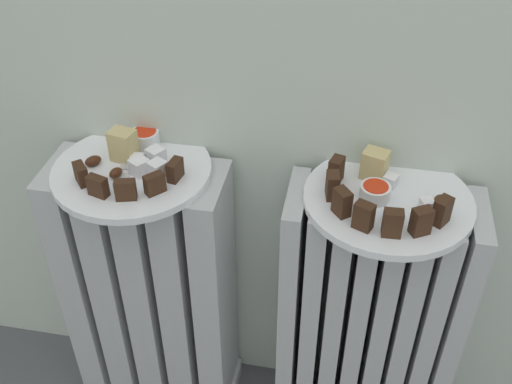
# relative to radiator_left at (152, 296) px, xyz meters

# --- Properties ---
(radiator_left) EXTENTS (0.31, 0.14, 0.56)m
(radiator_left) POSITION_rel_radiator_left_xyz_m (0.00, 0.00, 0.00)
(radiator_left) COLOR #B2B2B7
(radiator_left) RESTS_ON ground_plane
(radiator_right) EXTENTS (0.31, 0.14, 0.56)m
(radiator_right) POSITION_rel_radiator_left_xyz_m (0.40, 0.00, 0.00)
(radiator_right) COLOR #B2B2B7
(radiator_right) RESTS_ON ground_plane
(plate_left) EXTENTS (0.25, 0.25, 0.01)m
(plate_left) POSITION_rel_radiator_left_xyz_m (0.00, 0.00, 0.29)
(plate_left) COLOR white
(plate_left) RESTS_ON radiator_left
(plate_right) EXTENTS (0.25, 0.25, 0.01)m
(plate_right) POSITION_rel_radiator_left_xyz_m (0.40, 0.00, 0.29)
(plate_right) COLOR white
(plate_right) RESTS_ON radiator_right
(dark_cake_slice_left_0) EXTENTS (0.03, 0.03, 0.03)m
(dark_cake_slice_left_0) POSITION_rel_radiator_left_xyz_m (-0.06, -0.05, 0.31)
(dark_cake_slice_left_0) COLOR #382114
(dark_cake_slice_left_0) RESTS_ON plate_left
(dark_cake_slice_left_1) EXTENTS (0.03, 0.02, 0.03)m
(dark_cake_slice_left_1) POSITION_rel_radiator_left_xyz_m (-0.02, -0.07, 0.31)
(dark_cake_slice_left_1) COLOR #382114
(dark_cake_slice_left_1) RESTS_ON plate_left
(dark_cake_slice_left_2) EXTENTS (0.03, 0.02, 0.03)m
(dark_cake_slice_left_2) POSITION_rel_radiator_left_xyz_m (0.02, -0.08, 0.31)
(dark_cake_slice_left_2) COLOR #382114
(dark_cake_slice_left_2) RESTS_ON plate_left
(dark_cake_slice_left_3) EXTENTS (0.03, 0.03, 0.03)m
(dark_cake_slice_left_3) POSITION_rel_radiator_left_xyz_m (0.06, -0.05, 0.31)
(dark_cake_slice_left_3) COLOR #382114
(dark_cake_slice_left_3) RESTS_ON plate_left
(dark_cake_slice_left_4) EXTENTS (0.02, 0.03, 0.03)m
(dark_cake_slice_left_4) POSITION_rel_radiator_left_xyz_m (0.08, -0.01, 0.31)
(dark_cake_slice_left_4) COLOR #382114
(dark_cake_slice_left_4) RESTS_ON plate_left
(marble_cake_slice_left_0) EXTENTS (0.04, 0.04, 0.05)m
(marble_cake_slice_left_0) POSITION_rel_radiator_left_xyz_m (-0.02, 0.02, 0.32)
(marble_cake_slice_left_0) COLOR tan
(marble_cake_slice_left_0) RESTS_ON plate_left
(turkish_delight_left_0) EXTENTS (0.02, 0.02, 0.02)m
(turkish_delight_left_0) POSITION_rel_radiator_left_xyz_m (0.01, 0.01, 0.30)
(turkish_delight_left_0) COLOR white
(turkish_delight_left_0) RESTS_ON plate_left
(turkish_delight_left_1) EXTENTS (0.03, 0.03, 0.03)m
(turkish_delight_left_1) POSITION_rel_radiator_left_xyz_m (0.02, -0.01, 0.31)
(turkish_delight_left_1) COLOR white
(turkish_delight_left_1) RESTS_ON plate_left
(turkish_delight_left_2) EXTENTS (0.03, 0.03, 0.02)m
(turkish_delight_left_2) POSITION_rel_radiator_left_xyz_m (0.03, 0.02, 0.31)
(turkish_delight_left_2) COLOR white
(turkish_delight_left_2) RESTS_ON plate_left
(turkish_delight_left_3) EXTENTS (0.03, 0.03, 0.02)m
(turkish_delight_left_3) POSITION_rel_radiator_left_xyz_m (0.05, -0.01, 0.31)
(turkish_delight_left_3) COLOR white
(turkish_delight_left_3) RESTS_ON plate_left
(medjool_date_left_0) EXTENTS (0.03, 0.03, 0.01)m
(medjool_date_left_0) POSITION_rel_radiator_left_xyz_m (-0.06, -0.00, 0.30)
(medjool_date_left_0) COLOR #3D1E0F
(medjool_date_left_0) RESTS_ON plate_left
(medjool_date_left_1) EXTENTS (0.02, 0.03, 0.01)m
(medjool_date_left_1) POSITION_rel_radiator_left_xyz_m (-0.01, -0.03, 0.30)
(medjool_date_left_1) COLOR #3D1E0F
(medjool_date_left_1) RESTS_ON plate_left
(jam_bowl_left) EXTENTS (0.05, 0.05, 0.03)m
(jam_bowl_left) POSITION_rel_radiator_left_xyz_m (0.00, 0.07, 0.31)
(jam_bowl_left) COLOR white
(jam_bowl_left) RESTS_ON plate_left
(dark_cake_slice_right_0) EXTENTS (0.02, 0.03, 0.04)m
(dark_cake_slice_right_0) POSITION_rel_radiator_left_xyz_m (0.32, 0.02, 0.32)
(dark_cake_slice_right_0) COLOR #382114
(dark_cake_slice_right_0) RESTS_ON plate_right
(dark_cake_slice_right_1) EXTENTS (0.02, 0.03, 0.04)m
(dark_cake_slice_right_1) POSITION_rel_radiator_left_xyz_m (0.32, -0.02, 0.32)
(dark_cake_slice_right_1) COLOR #382114
(dark_cake_slice_right_1) RESTS_ON plate_right
(dark_cake_slice_right_2) EXTENTS (0.03, 0.03, 0.04)m
(dark_cake_slice_right_2) POSITION_rel_radiator_left_xyz_m (0.33, -0.05, 0.32)
(dark_cake_slice_right_2) COLOR #382114
(dark_cake_slice_right_2) RESTS_ON plate_right
(dark_cake_slice_right_3) EXTENTS (0.03, 0.03, 0.04)m
(dark_cake_slice_right_3) POSITION_rel_radiator_left_xyz_m (0.36, -0.08, 0.32)
(dark_cake_slice_right_3) COLOR #382114
(dark_cake_slice_right_3) RESTS_ON plate_right
(dark_cake_slice_right_4) EXTENTS (0.03, 0.02, 0.04)m
(dark_cake_slice_right_4) POSITION_rel_radiator_left_xyz_m (0.40, -0.08, 0.32)
(dark_cake_slice_right_4) COLOR #382114
(dark_cake_slice_right_4) RESTS_ON plate_right
(dark_cake_slice_right_5) EXTENTS (0.03, 0.03, 0.04)m
(dark_cake_slice_right_5) POSITION_rel_radiator_left_xyz_m (0.44, -0.07, 0.32)
(dark_cake_slice_right_5) COLOR #382114
(dark_cake_slice_right_5) RESTS_ON plate_right
(dark_cake_slice_right_6) EXTENTS (0.03, 0.03, 0.04)m
(dark_cake_slice_right_6) POSITION_rel_radiator_left_xyz_m (0.47, -0.05, 0.32)
(dark_cake_slice_right_6) COLOR #382114
(dark_cake_slice_right_6) RESTS_ON plate_right
(marble_cake_slice_right_0) EXTENTS (0.04, 0.04, 0.05)m
(marble_cake_slice_right_0) POSITION_rel_radiator_left_xyz_m (0.37, 0.05, 0.32)
(marble_cake_slice_right_0) COLOR tan
(marble_cake_slice_right_0) RESTS_ON plate_right
(turkish_delight_right_0) EXTENTS (0.02, 0.02, 0.02)m
(turkish_delight_right_0) POSITION_rel_radiator_left_xyz_m (0.45, -0.02, 0.30)
(turkish_delight_right_0) COLOR white
(turkish_delight_right_0) RESTS_ON plate_right
(turkish_delight_right_1) EXTENTS (0.03, 0.03, 0.02)m
(turkish_delight_right_1) POSITION_rel_radiator_left_xyz_m (0.40, 0.03, 0.30)
(turkish_delight_right_1) COLOR white
(turkish_delight_right_1) RESTS_ON plate_right
(medjool_date_right_0) EXTENTS (0.02, 0.03, 0.02)m
(medjool_date_right_0) POSITION_rel_radiator_left_xyz_m (0.47, -0.01, 0.30)
(medjool_date_right_0) COLOR #3D1E0F
(medjool_date_right_0) RESTS_ON plate_right
(medjool_date_right_1) EXTENTS (0.03, 0.03, 0.02)m
(medjool_date_right_1) POSITION_rel_radiator_left_xyz_m (0.40, -0.05, 0.30)
(medjool_date_right_1) COLOR #3D1E0F
(medjool_date_right_1) RESTS_ON plate_right
(jam_bowl_right) EXTENTS (0.04, 0.04, 0.02)m
(jam_bowl_right) POSITION_rel_radiator_left_xyz_m (0.38, -0.01, 0.31)
(jam_bowl_right) COLOR white
(jam_bowl_right) RESTS_ON plate_right
(fork) EXTENTS (0.05, 0.10, 0.00)m
(fork) POSITION_rel_radiator_left_xyz_m (0.00, -0.03, 0.30)
(fork) COLOR #B7B7BC
(fork) RESTS_ON plate_left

